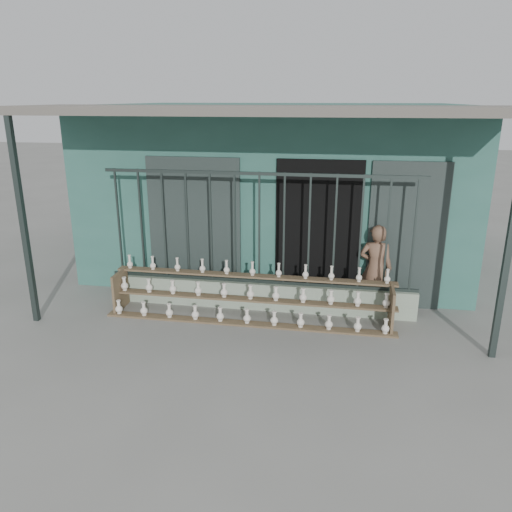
# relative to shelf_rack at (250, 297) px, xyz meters

# --- Properties ---
(ground) EXTENTS (60.00, 60.00, 0.00)m
(ground) POSITION_rel_shelf_rack_xyz_m (0.08, -0.89, -0.36)
(ground) COLOR slate
(workshop_building) EXTENTS (7.40, 6.60, 3.21)m
(workshop_building) POSITION_rel_shelf_rack_xyz_m (0.08, 3.34, 1.26)
(workshop_building) COLOR #2C5D52
(workshop_building) RESTS_ON ground
(parapet_wall) EXTENTS (5.00, 0.20, 0.45)m
(parapet_wall) POSITION_rel_shelf_rack_xyz_m (0.08, 0.41, -0.13)
(parapet_wall) COLOR #92A58D
(parapet_wall) RESTS_ON ground
(security_fence) EXTENTS (5.00, 0.04, 1.80)m
(security_fence) POSITION_rel_shelf_rack_xyz_m (0.08, 0.41, 0.99)
(security_fence) COLOR #283330
(security_fence) RESTS_ON parapet_wall
(shelf_rack) EXTENTS (4.50, 0.68, 0.85)m
(shelf_rack) POSITION_rel_shelf_rack_xyz_m (0.00, 0.00, 0.00)
(shelf_rack) COLOR brown
(shelf_rack) RESTS_ON ground
(elderly_woman) EXTENTS (0.56, 0.40, 1.43)m
(elderly_woman) POSITION_rel_shelf_rack_xyz_m (1.92, 0.69, 0.36)
(elderly_woman) COLOR brown
(elderly_woman) RESTS_ON ground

